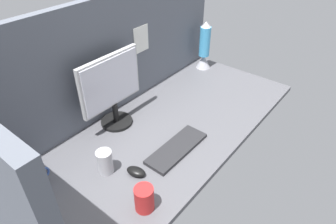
{
  "coord_description": "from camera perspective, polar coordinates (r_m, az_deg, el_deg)",
  "views": [
    {
      "loc": [
        -101.5,
        -83.71,
        105.83
      ],
      "look_at": [
        -5.52,
        0.0,
        14.0
      ],
      "focal_mm": 31.7,
      "sensor_mm": 36.0,
      "label": 1
    }
  ],
  "objects": [
    {
      "name": "mug_steel",
      "position": [
        1.43,
        -12.04,
        -9.33
      ],
      "size": [
        7.51,
        7.51,
        12.05
      ],
      "color": "#B2B2B7",
      "rests_on": "ground_plane"
    },
    {
      "name": "lava_lamp",
      "position": [
        2.27,
        6.99,
        11.94
      ],
      "size": [
        10.91,
        10.91,
        35.7
      ],
      "color": "#A5A5AD",
      "rests_on": "ground_plane"
    },
    {
      "name": "mouse",
      "position": [
        1.43,
        -6.17,
        -11.31
      ],
      "size": [
        7.5,
        10.57,
        3.4
      ],
      "primitive_type": "ellipsoid",
      "rotation": [
        0.0,
        0.0,
        0.21
      ],
      "color": "black",
      "rests_on": "ground_plane"
    },
    {
      "name": "monitor",
      "position": [
        1.62,
        -10.76,
        4.45
      ],
      "size": [
        39.52,
        18.0,
        41.92
      ],
      "color": "black",
      "rests_on": "ground_plane"
    },
    {
      "name": "mug_red_plastic",
      "position": [
        1.27,
        -4.6,
        -16.25
      ],
      "size": [
        8.23,
        8.23,
        11.69
      ],
      "color": "red",
      "rests_on": "ground_plane"
    },
    {
      "name": "cubicle_wall_back",
      "position": [
        1.74,
        -10.54,
        10.6
      ],
      "size": [
        180.0,
        5.5,
        66.99
      ],
      "color": "#565B66",
      "rests_on": "ground_plane"
    },
    {
      "name": "mug_ceramic_blue",
      "position": [
        1.45,
        -24.28,
        -11.87
      ],
      "size": [
        11.56,
        7.53,
        12.43
      ],
      "color": "#38569E",
      "rests_on": "ground_plane"
    },
    {
      "name": "keyboard",
      "position": [
        1.54,
        1.68,
        -7.0
      ],
      "size": [
        37.12,
        13.35,
        2.0
      ],
      "primitive_type": "cube",
      "rotation": [
        0.0,
        0.0,
        -0.01
      ],
      "color": "#262628",
      "rests_on": "ground_plane"
    },
    {
      "name": "ground_plane",
      "position": [
        1.7,
        -0.67,
        -3.42
      ],
      "size": [
        180.0,
        80.0,
        3.0
      ],
      "primitive_type": "cube",
      "color": "#515156"
    }
  ]
}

